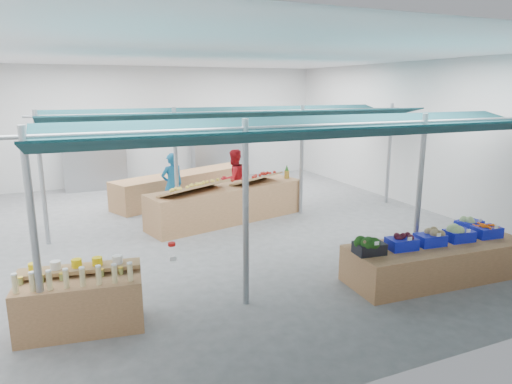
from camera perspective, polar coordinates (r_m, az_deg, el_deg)
floor at (r=11.51m, az=-4.20°, el=-4.56°), size 13.00×13.00×0.00m
hall at (r=12.38m, az=-6.65°, el=9.10°), size 13.00×13.00×13.00m
pole_grid at (r=9.80m, az=3.20°, el=3.27°), size 10.00×4.60×3.00m
awnings at (r=9.68m, az=3.27°, el=8.93°), size 9.50×7.08×0.30m
back_shelving_left at (r=16.60m, az=-19.49°, el=3.68°), size 2.00×0.50×2.00m
back_shelving_right at (r=17.48m, az=-4.61°, el=4.82°), size 2.00×0.50×2.00m
bottle_shelf at (r=7.28m, az=-21.02°, el=-12.57°), size 1.82×1.27×1.05m
veg_counter at (r=9.13m, az=21.61°, el=-8.00°), size 3.49×1.33×0.67m
fruit_counter at (r=12.02m, az=-3.55°, el=-1.49°), size 4.47×2.07×0.93m
far_counter at (r=14.46m, az=-8.85°, el=0.71°), size 4.78×2.78×0.86m
vendor_left at (r=12.63m, az=-10.42°, el=0.91°), size 0.72×0.56×1.74m
vendor_right at (r=13.14m, az=-2.76°, el=1.57°), size 0.98×0.85×1.74m
crate_broccoli at (r=8.08m, az=14.00°, el=-6.44°), size 0.54×0.43×0.35m
crate_beets at (r=8.47m, az=17.75°, el=-5.95°), size 0.54×0.43×0.29m
crate_celeriac at (r=8.85m, az=20.94°, el=-5.31°), size 0.54×0.43×0.31m
crate_cabbage at (r=9.29m, az=24.07°, el=-4.65°), size 0.54×0.43×0.35m
crate_carrots at (r=9.77m, az=26.86°, el=-4.39°), size 0.54×0.43×0.29m
sparrow at (r=7.88m, az=13.60°, el=-6.24°), size 0.12×0.09×0.11m
pole_ribbon at (r=7.17m, az=-10.48°, el=-6.61°), size 0.12×0.12×0.28m
apple_heap_yellow at (r=11.25m, az=-7.66°, el=0.73°), size 2.00×1.52×0.27m
apple_heap_red at (r=12.30m, az=0.07°, el=1.89°), size 1.65×1.33×0.27m
pineapple at (r=12.98m, az=3.87°, el=2.52°), size 0.14×0.14×0.39m
crate_extra at (r=10.04m, az=25.10°, el=-3.55°), size 0.54×0.44×0.32m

